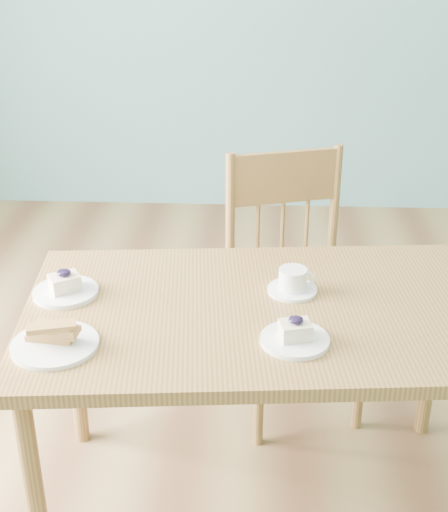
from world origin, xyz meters
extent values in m
cube|color=olive|center=(0.00, 0.00, -0.01)|extent=(5.00, 5.00, 0.01)
cube|color=olive|center=(-0.32, 0.00, 0.68)|extent=(1.37, 0.86, 0.04)
cylinder|color=olive|center=(-0.88, -0.37, 0.33)|extent=(0.05, 0.05, 0.66)
cylinder|color=olive|center=(-0.94, 0.26, 0.33)|extent=(0.05, 0.05, 0.66)
cylinder|color=olive|center=(0.25, 0.37, 0.33)|extent=(0.05, 0.05, 0.66)
cube|color=olive|center=(-0.20, 0.49, 0.44)|extent=(0.53, 0.51, 0.04)
cylinder|color=olive|center=(-0.33, 0.27, 0.21)|extent=(0.03, 0.03, 0.42)
cylinder|color=olive|center=(0.03, 0.38, 0.21)|extent=(0.03, 0.03, 0.42)
cylinder|color=olive|center=(-0.43, 0.60, 0.21)|extent=(0.03, 0.03, 0.42)
cylinder|color=olive|center=(-0.07, 0.71, 0.21)|extent=(0.03, 0.03, 0.42)
cylinder|color=olive|center=(-0.44, 0.61, 0.70)|extent=(0.03, 0.03, 0.48)
cylinder|color=olive|center=(-0.07, 0.72, 0.70)|extent=(0.03, 0.03, 0.48)
cube|color=olive|center=(-0.25, 0.66, 0.84)|extent=(0.36, 0.13, 0.18)
cylinder|color=olive|center=(-0.34, 0.64, 0.60)|extent=(0.01, 0.01, 0.29)
cylinder|color=olive|center=(-0.25, 0.66, 0.60)|extent=(0.01, 0.01, 0.29)
cylinder|color=olive|center=(-0.17, 0.69, 0.60)|extent=(0.01, 0.01, 0.29)
cylinder|color=white|center=(-0.25, -0.18, 0.71)|extent=(0.17, 0.17, 0.01)
cube|color=beige|center=(-0.25, -0.18, 0.74)|extent=(0.09, 0.08, 0.04)
ellipsoid|color=black|center=(-0.25, -0.18, 0.77)|extent=(0.04, 0.04, 0.02)
sphere|color=black|center=(-0.24, -0.17, 0.77)|extent=(0.02, 0.02, 0.02)
sphere|color=black|center=(-0.25, -0.17, 0.77)|extent=(0.02, 0.02, 0.02)
sphere|color=black|center=(-0.24, -0.19, 0.77)|extent=(0.02, 0.02, 0.02)
cylinder|color=white|center=(-0.88, 0.04, 0.71)|extent=(0.18, 0.18, 0.01)
cube|color=beige|center=(-0.88, 0.04, 0.74)|extent=(0.10, 0.09, 0.05)
ellipsoid|color=black|center=(-0.88, 0.04, 0.77)|extent=(0.04, 0.04, 0.02)
sphere|color=black|center=(-0.86, 0.04, 0.77)|extent=(0.02, 0.02, 0.02)
sphere|color=black|center=(-0.88, 0.05, 0.77)|extent=(0.02, 0.02, 0.02)
sphere|color=black|center=(-0.87, 0.03, 0.77)|extent=(0.02, 0.02, 0.02)
cylinder|color=white|center=(-0.24, 0.09, 0.71)|extent=(0.14, 0.14, 0.01)
cylinder|color=white|center=(-0.24, 0.09, 0.74)|extent=(0.08, 0.08, 0.06)
cylinder|color=#9B6B45|center=(-0.24, 0.09, 0.77)|extent=(0.07, 0.07, 0.00)
torus|color=white|center=(-0.20, 0.09, 0.74)|extent=(0.05, 0.01, 0.05)
cylinder|color=white|center=(-0.84, -0.22, 0.71)|extent=(0.21, 0.21, 0.01)
camera|label=1|loc=(-0.35, -1.68, 1.67)|focal=50.00mm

